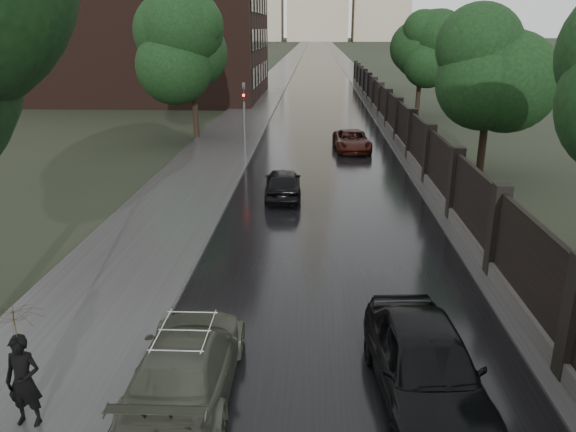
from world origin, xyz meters
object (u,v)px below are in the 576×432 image
Objects in this scene: tree_left_far at (192,53)px; tree_right_b at (491,68)px; traffic_light at (244,113)px; hatchback_left at (283,183)px; volga_sedan at (187,363)px; car_right_near at (426,364)px; car_right_far at (352,141)px; tree_right_c at (421,52)px; pedestrian_umbrella at (15,333)px.

tree_right_b is at bearing -27.30° from tree_left_far.
hatchback_left is (2.49, -7.56, -1.77)m from traffic_light.
hatchback_left is (1.09, 13.24, -0.04)m from volga_sedan.
car_right_far is (0.00, 22.81, -0.20)m from car_right_near.
tree_right_b reaches higher than car_right_far.
tree_left_far is at bearing -79.31° from volga_sedan.
tree_right_c reaches higher than car_right_far.
tree_right_b is at bearing 57.66° from pedestrian_umbrella.
tree_right_b is 1.68× the size of car_right_far.
volga_sedan is 23.24m from car_right_far.
tree_left_far is 17.45m from tree_right_b.
pedestrian_umbrella reaches higher than car_right_near.
hatchback_left reaches higher than car_right_far.
car_right_near is (-5.90, -17.82, -4.17)m from tree_right_b.
tree_right_c is 1.68× the size of car_right_far.
tree_right_c is at bearing 32.83° from tree_left_far.
tree_right_b is at bearing -90.00° from tree_right_c.
traffic_light is at bearing 88.96° from pedestrian_umbrella.
car_right_far is (5.90, 2.00, -1.82)m from traffic_light.
pedestrian_umbrella is (-7.03, -23.99, 1.35)m from car_right_far.
car_right_far is at bearing 85.73° from car_right_near.
tree_right_b is 23.17m from pedestrian_umbrella.
traffic_light reaches higher than car_right_far.
volga_sedan is 4.50m from car_right_near.
tree_left_far is 27.31m from pedestrian_umbrella.
traffic_light is at bearing 101.56° from car_right_near.
volga_sedan is at bearing 175.55° from car_right_near.
tree_left_far is 1.85× the size of traffic_light.
car_right_near is 22.82m from car_right_far.
tree_right_c is 39.30m from pedestrian_umbrella.
car_right_far is at bearing -101.65° from volga_sedan.
tree_left_far is at bearing 97.34° from pedestrian_umbrella.
car_right_near reaches higher than hatchback_left.
volga_sedan is at bearing -106.20° from tree_right_c.
car_right_far is 1.57× the size of pedestrian_umbrella.
volga_sedan is 1.09× the size of car_right_far.
tree_left_far is 14.74m from hatchback_left.
tree_left_far reaches higher than tree_right_b.
pedestrian_umbrella reaches higher than car_right_far.
hatchback_left is 0.80× the size of car_right_near.
hatchback_left is at bearing -113.21° from car_right_far.
tree_right_b is 1.54× the size of volga_sedan.
tree_left_far is at bearing 126.47° from traffic_light.
car_right_near is at bearing 11.38° from pedestrian_umbrella.
tree_right_b is at bearing -120.78° from volga_sedan.
tree_right_b is 12.44m from traffic_light.
tree_right_c is at bearing 76.38° from car_right_near.
volga_sedan is (1.40, -20.80, -1.74)m from traffic_light.
pedestrian_umbrella is (-2.53, -1.19, 1.27)m from volga_sedan.
traffic_light is 22.02m from pedestrian_umbrella.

